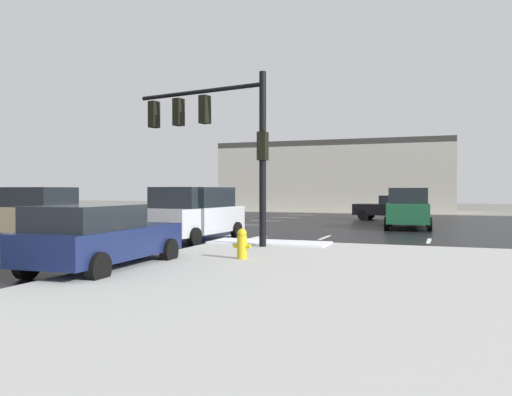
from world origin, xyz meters
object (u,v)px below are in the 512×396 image
(traffic_signal_mast, at_px, (218,129))
(sedan_navy, at_px, (100,237))
(fire_hydrant, at_px, (242,244))
(suv_tan, at_px, (29,212))
(sedan_blue, at_px, (209,210))
(suv_white, at_px, (8,205))
(suv_green, at_px, (408,207))
(sedan_black, at_px, (393,207))
(suv_silver, at_px, (194,213))

(traffic_signal_mast, bearing_deg, sedan_navy, 96.20)
(fire_hydrant, bearing_deg, sedan_navy, -135.31)
(suv_tan, xyz_separation_m, sedan_blue, (3.19, 9.46, -0.24))
(sedan_navy, bearing_deg, suv_tan, 51.14)
(suv_white, relative_size, sedan_blue, 1.05)
(traffic_signal_mast, relative_size, fire_hydrant, 7.02)
(fire_hydrant, bearing_deg, traffic_signal_mast, 123.56)
(traffic_signal_mast, distance_m, suv_green, 12.74)
(sedan_black, relative_size, sedan_blue, 1.01)
(fire_hydrant, relative_size, suv_silver, 0.16)
(suv_silver, bearing_deg, suv_white, -107.57)
(suv_green, bearing_deg, suv_silver, 140.75)
(suv_white, bearing_deg, sedan_navy, 140.24)
(fire_hydrant, height_order, sedan_blue, sedan_blue)
(fire_hydrant, height_order, suv_white, suv_white)
(suv_white, bearing_deg, sedan_blue, -170.41)
(suv_tan, bearing_deg, suv_silver, 16.78)
(traffic_signal_mast, height_order, suv_green, traffic_signal_mast)
(suv_tan, relative_size, suv_silver, 1.00)
(fire_hydrant, height_order, suv_tan, suv_tan)
(suv_white, bearing_deg, suv_tan, 138.59)
(fire_hydrant, distance_m, sedan_blue, 14.41)
(suv_white, bearing_deg, suv_silver, 157.98)
(suv_tan, height_order, suv_silver, same)
(traffic_signal_mast, relative_size, suv_silver, 1.13)
(traffic_signal_mast, distance_m, sedan_navy, 6.58)
(suv_green, height_order, sedan_navy, suv_green)
(suv_silver, bearing_deg, fire_hydrant, 42.43)
(fire_hydrant, height_order, sedan_black, sedan_black)
(traffic_signal_mast, xyz_separation_m, fire_hydrant, (2.15, -3.24, -3.46))
(suv_green, xyz_separation_m, suv_tan, (-13.41, -11.27, 0.00))
(suv_green, height_order, sedan_blue, suv_green)
(suv_white, bearing_deg, traffic_signal_mast, 155.55)
(traffic_signal_mast, xyz_separation_m, suv_silver, (-1.67, 1.46, -2.91))
(suv_green, distance_m, suv_tan, 17.52)
(sedan_navy, distance_m, suv_silver, 7.34)
(sedan_blue, bearing_deg, fire_hydrant, -147.55)
(sedan_black, height_order, sedan_blue, same)
(sedan_black, distance_m, suv_tan, 21.68)
(sedan_blue, bearing_deg, suv_silver, -154.72)
(fire_hydrant, xyz_separation_m, suv_white, (-18.72, 10.37, 0.55))
(suv_green, bearing_deg, traffic_signal_mast, 151.01)
(sedan_black, bearing_deg, fire_hydrant, 90.90)
(sedan_navy, xyz_separation_m, suv_tan, (-7.63, 5.67, 0.24))
(traffic_signal_mast, xyz_separation_m, suv_white, (-16.58, 7.14, -2.91))
(suv_green, height_order, suv_white, same)
(suv_white, bearing_deg, suv_green, -170.73)
(traffic_signal_mast, xyz_separation_m, suv_green, (5.37, 11.18, -2.91))
(suv_green, xyz_separation_m, suv_white, (-21.95, -4.04, 0.00))
(suv_silver, bearing_deg, sedan_navy, 13.18)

